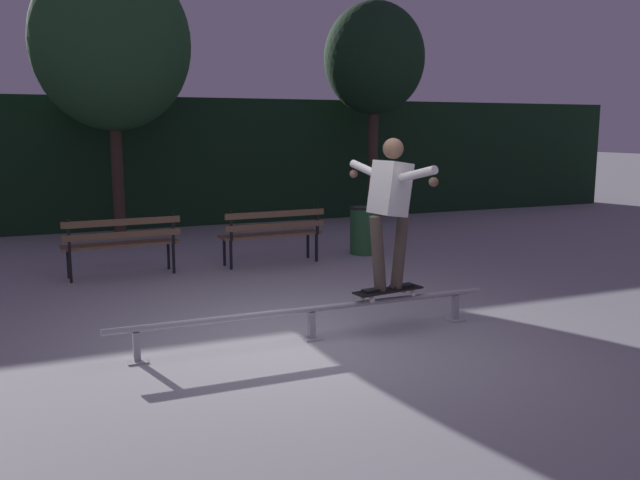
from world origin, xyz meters
The scene contains 10 objects.
ground_plane centered at (0.00, 0.00, 0.00)m, with size 90.00×90.00×0.00m, color #99999E.
hedge_backdrop centered at (0.00, 8.83, 1.36)m, with size 24.00×1.20×2.73m, color black.
grind_rail centered at (0.00, -0.01, 0.26)m, with size 4.00×0.18×0.34m.
skateboard centered at (0.86, -0.01, 0.41)m, with size 0.80×0.31×0.09m.
skateboarder centered at (0.86, -0.01, 1.35)m, with size 0.63×1.40×1.56m.
park_bench_leftmost centered at (-1.38, 3.64, 0.54)m, with size 1.62×0.49×0.88m.
park_bench_left_center centered at (0.86, 3.64, 0.54)m, with size 1.62×0.49×0.88m.
tree_behind_benches centered at (-0.99, 7.30, 3.62)m, with size 2.91×2.91×5.23m.
tree_far_right centered at (4.50, 7.33, 3.56)m, with size 2.19×2.19×4.79m.
trash_can centered at (2.57, 3.91, 0.41)m, with size 0.52×0.52×0.80m.
Camera 1 is at (-2.43, -5.94, 2.07)m, focal length 37.47 mm.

